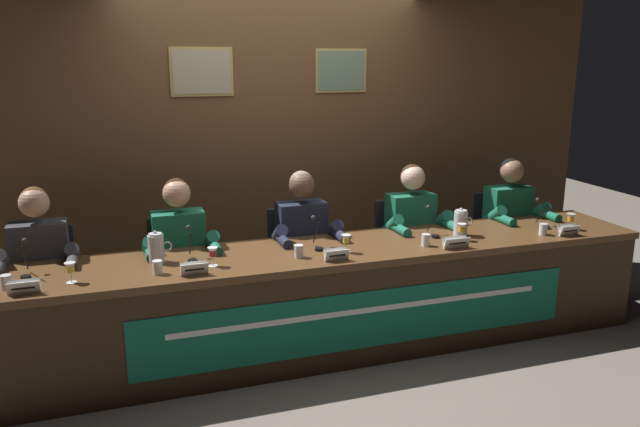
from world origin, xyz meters
name	(u,v)px	position (x,y,z in m)	size (l,w,h in m)	color
ground_plane	(320,348)	(0.00, 0.00, 0.00)	(12.00, 12.00, 0.00)	#70665B
wall_back_panelled	(273,144)	(0.00, 1.25, 1.30)	(6.00, 0.14, 2.60)	brown
conference_table	(326,285)	(0.00, -0.12, 0.52)	(4.80, 0.74, 0.74)	brown
chair_far_left	(47,295)	(-1.80, 0.55, 0.42)	(0.44, 0.45, 0.88)	black
panelist_far_left	(40,266)	(-1.80, 0.36, 0.70)	(0.51, 0.48, 1.21)	black
nameplate_far_left	(24,287)	(-1.82, -0.27, 0.78)	(0.17, 0.06, 0.08)	white
juice_glass_far_left	(70,269)	(-1.58, -0.17, 0.83)	(0.06, 0.06, 0.12)	white
water_cup_far_left	(6,283)	(-1.92, -0.16, 0.78)	(0.06, 0.06, 0.08)	silver
microphone_far_left	(25,265)	(-1.84, 0.03, 0.82)	(0.06, 0.17, 0.22)	black
chair_left	(180,280)	(-0.90, 0.55, 0.42)	(0.44, 0.45, 0.88)	black
panelist_left	(181,253)	(-0.90, 0.36, 0.70)	(0.51, 0.48, 1.21)	black
nameplate_left	(194,269)	(-0.88, -0.26, 0.78)	(0.16, 0.06, 0.08)	white
juice_glass_left	(213,253)	(-0.75, -0.13, 0.83)	(0.06, 0.06, 0.12)	white
water_cup_left	(158,268)	(-1.09, -0.17, 0.78)	(0.06, 0.06, 0.08)	silver
microphone_left	(191,249)	(-0.87, 0.03, 0.82)	(0.06, 0.17, 0.22)	black
chair_center	(297,268)	(0.00, 0.55, 0.42)	(0.44, 0.45, 0.88)	black
panelist_center	(305,241)	(0.00, 0.36, 0.70)	(0.51, 0.48, 1.21)	black
nameplate_center	(336,255)	(0.02, -0.27, 0.78)	(0.16, 0.06, 0.08)	white
juice_glass_center	(346,240)	(0.14, -0.13, 0.83)	(0.06, 0.06, 0.12)	white
water_cup_center	(299,252)	(-0.19, -0.13, 0.78)	(0.06, 0.06, 0.08)	silver
microphone_center	(317,238)	(-0.02, 0.01, 0.82)	(0.06, 0.17, 0.22)	black
chair_right	(402,256)	(0.90, 0.55, 0.42)	(0.44, 0.45, 0.88)	black
panelist_right	(415,230)	(0.90, 0.36, 0.70)	(0.51, 0.48, 1.21)	black
nameplate_right	(456,243)	(0.89, -0.28, 0.78)	(0.19, 0.06, 0.08)	white
juice_glass_right	(462,229)	(1.02, -0.13, 0.83)	(0.06, 0.06, 0.12)	white
water_cup_right	(426,241)	(0.72, -0.17, 0.78)	(0.06, 0.06, 0.08)	silver
microphone_right	(433,226)	(0.88, 0.03, 0.82)	(0.06, 0.17, 0.22)	black
chair_far_right	(497,246)	(1.80, 0.55, 0.42)	(0.44, 0.45, 0.88)	black
panelist_far_right	(513,221)	(1.80, 0.36, 0.70)	(0.51, 0.48, 1.21)	black
nameplate_far_right	(569,230)	(1.83, -0.27, 0.78)	(0.16, 0.06, 0.08)	white
juice_glass_far_right	(571,219)	(1.96, -0.14, 0.83)	(0.06, 0.06, 0.12)	white
water_cup_far_right	(543,230)	(1.67, -0.19, 0.78)	(0.06, 0.06, 0.08)	silver
microphone_far_right	(543,218)	(1.80, -0.02, 0.82)	(0.06, 0.17, 0.22)	black
water_pitcher_left_side	(156,248)	(-1.08, 0.06, 0.84)	(0.15, 0.10, 0.21)	silver
water_pitcher_right_side	(461,223)	(1.08, -0.01, 0.84)	(0.15, 0.10, 0.21)	silver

